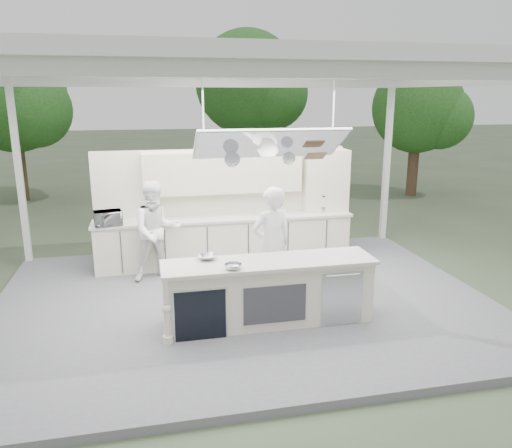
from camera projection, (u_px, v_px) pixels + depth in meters
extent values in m
plane|color=#49583C|center=(244.00, 306.00, 8.28)|extent=(90.00, 90.00, 0.00)
cube|color=slate|center=(244.00, 302.00, 8.27)|extent=(8.00, 6.00, 0.12)
cube|color=white|center=(387.00, 165.00, 11.37)|extent=(0.12, 0.12, 3.70)
cube|color=white|center=(19.00, 176.00, 9.75)|extent=(0.12, 0.12, 3.70)
cube|color=white|center=(242.00, 68.00, 7.33)|extent=(8.20, 6.20, 0.16)
cube|color=white|center=(302.00, 69.00, 4.63)|extent=(8.00, 0.12, 0.16)
cube|color=white|center=(215.00, 83.00, 10.11)|extent=(8.00, 0.12, 0.16)
cube|color=white|center=(476.00, 81.00, 8.18)|extent=(0.12, 6.00, 0.16)
cube|color=white|center=(270.00, 144.00, 6.78)|extent=(2.00, 0.71, 0.43)
cube|color=white|center=(270.00, 144.00, 6.78)|extent=(2.06, 0.76, 0.46)
cylinder|color=white|center=(203.00, 108.00, 6.47)|extent=(0.02, 0.02, 0.95)
cylinder|color=white|center=(334.00, 107.00, 6.85)|extent=(0.02, 0.02, 0.95)
cylinder|color=silver|center=(232.00, 159.00, 6.87)|extent=(0.22, 0.14, 0.21)
cylinder|color=silver|center=(289.00, 158.00, 6.99)|extent=(0.18, 0.12, 0.18)
cube|color=olive|center=(316.00, 156.00, 7.09)|extent=(0.28, 0.18, 0.12)
cube|color=beige|center=(269.00, 293.00, 7.33)|extent=(3.00, 0.70, 0.90)
cube|color=white|center=(269.00, 262.00, 7.21)|extent=(3.10, 0.78, 0.05)
cylinder|color=beige|center=(167.00, 311.00, 6.68)|extent=(0.11, 0.11, 0.92)
cube|color=black|center=(200.00, 315.00, 6.80)|extent=(0.70, 0.04, 0.72)
cube|color=silver|center=(200.00, 315.00, 6.79)|extent=(0.74, 0.03, 0.72)
cube|color=#37363C|center=(275.00, 304.00, 7.00)|extent=(0.90, 0.02, 0.55)
cube|color=silver|center=(342.00, 298.00, 7.21)|extent=(0.62, 0.02, 0.78)
cube|color=beige|center=(226.00, 241.00, 9.93)|extent=(5.00, 0.65, 0.90)
cube|color=white|center=(225.00, 218.00, 9.81)|extent=(5.08, 0.72, 0.05)
cube|color=beige|center=(223.00, 205.00, 10.05)|extent=(5.00, 0.10, 2.25)
cube|color=beige|center=(223.00, 172.00, 9.75)|extent=(3.10, 0.38, 0.80)
cube|color=beige|center=(325.00, 182.00, 10.21)|extent=(0.90, 0.45, 1.30)
cube|color=olive|center=(325.00, 182.00, 10.21)|extent=(0.84, 0.40, 0.03)
cylinder|color=silver|center=(322.00, 209.00, 10.19)|extent=(0.20, 0.20, 0.12)
cylinder|color=black|center=(322.00, 201.00, 10.15)|extent=(0.17, 0.17, 0.20)
cylinder|color=black|center=(338.00, 209.00, 10.27)|extent=(0.16, 0.16, 0.10)
cone|color=black|center=(338.00, 201.00, 10.22)|extent=(0.14, 0.14, 0.24)
cylinder|color=brown|center=(21.00, 169.00, 16.32)|extent=(0.36, 0.36, 2.10)
sphere|color=#386826|center=(12.00, 98.00, 15.76)|extent=(3.40, 3.40, 3.40)
sphere|color=#386826|center=(33.00, 110.00, 15.51)|extent=(2.38, 2.38, 2.38)
cylinder|color=brown|center=(247.00, 151.00, 19.84)|extent=(0.36, 0.36, 2.45)
sphere|color=#386826|center=(247.00, 83.00, 19.18)|extent=(4.00, 4.00, 4.00)
sphere|color=#386826|center=(271.00, 93.00, 18.88)|extent=(2.80, 2.80, 2.80)
cylinder|color=brown|center=(413.00, 168.00, 17.16)|extent=(0.36, 0.36, 1.92)
sphere|color=#386826|center=(417.00, 108.00, 16.66)|extent=(3.00, 3.00, 3.00)
sphere|color=#386826|center=(440.00, 117.00, 16.43)|extent=(2.10, 2.10, 2.10)
imported|color=white|center=(271.00, 245.00, 7.95)|extent=(0.79, 0.62, 1.90)
imported|color=white|center=(156.00, 231.00, 8.93)|extent=(1.00, 0.84, 1.81)
imported|color=silver|center=(108.00, 218.00, 9.13)|extent=(0.54, 0.41, 0.27)
imported|color=#AEB0B5|center=(207.00, 257.00, 7.25)|extent=(0.28, 0.28, 0.07)
imported|color=#BABDC2|center=(233.00, 267.00, 6.84)|extent=(0.32, 0.32, 0.08)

